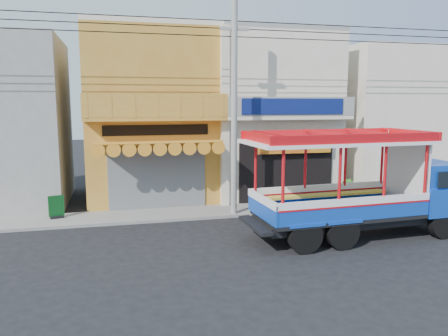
# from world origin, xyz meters

# --- Properties ---
(ground) EXTENTS (90.00, 90.00, 0.00)m
(ground) POSITION_xyz_m (0.00, 0.00, 0.00)
(ground) COLOR black
(ground) RESTS_ON ground
(sidewalk) EXTENTS (30.00, 2.00, 0.12)m
(sidewalk) POSITION_xyz_m (0.00, 4.00, 0.06)
(sidewalk) COLOR slate
(sidewalk) RESTS_ON ground
(shophouse_left) EXTENTS (6.00, 7.50, 8.24)m
(shophouse_left) POSITION_xyz_m (-4.00, 7.96, 4.11)
(shophouse_left) COLOR #BD762A
(shophouse_left) RESTS_ON ground
(shophouse_right) EXTENTS (6.00, 6.75, 8.24)m
(shophouse_right) POSITION_xyz_m (2.00, 7.96, 4.11)
(shophouse_right) COLOR beige
(shophouse_right) RESTS_ON ground
(party_pilaster) EXTENTS (0.35, 0.30, 8.00)m
(party_pilaster) POSITION_xyz_m (-1.00, 4.85, 4.00)
(party_pilaster) COLOR beige
(party_pilaster) RESTS_ON ground
(filler_building_right) EXTENTS (6.00, 6.00, 7.60)m
(filler_building_right) POSITION_xyz_m (9.00, 8.00, 3.80)
(filler_building_right) COLOR beige
(filler_building_right) RESTS_ON ground
(utility_pole) EXTENTS (28.00, 0.26, 9.00)m
(utility_pole) POSITION_xyz_m (-0.85, 3.30, 5.03)
(utility_pole) COLOR gray
(utility_pole) RESTS_ON ground
(songthaew_truck) EXTENTS (8.16, 3.04, 3.75)m
(songthaew_truck) POSITION_xyz_m (3.15, -0.45, 1.81)
(songthaew_truck) COLOR black
(songthaew_truck) RESTS_ON ground
(green_sign) EXTENTS (0.59, 0.41, 0.92)m
(green_sign) POSITION_xyz_m (-8.12, 4.25, 0.51)
(green_sign) COLOR black
(green_sign) RESTS_ON sidewalk
(potted_plant_a) EXTENTS (0.95, 0.99, 0.85)m
(potted_plant_a) POSITION_xyz_m (2.21, 4.18, 0.54)
(potted_plant_a) COLOR #28661D
(potted_plant_a) RESTS_ON sidewalk
(potted_plant_b) EXTENTS (0.68, 0.76, 1.14)m
(potted_plant_b) POSITION_xyz_m (4.52, 3.77, 0.69)
(potted_plant_b) COLOR #28661D
(potted_plant_b) RESTS_ON sidewalk
(potted_plant_c) EXTENTS (0.72, 0.72, 0.95)m
(potted_plant_c) POSITION_xyz_m (4.10, 4.09, 0.59)
(potted_plant_c) COLOR #28661D
(potted_plant_c) RESTS_ON sidewalk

